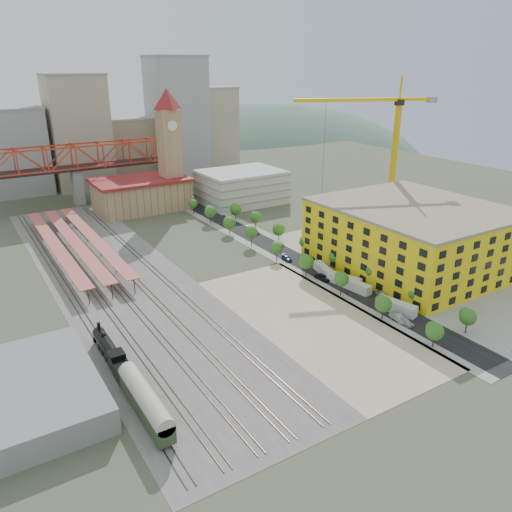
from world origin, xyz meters
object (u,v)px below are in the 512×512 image
site_trailer_c (344,280)px  site_trailer_b (355,286)px  locomotive (112,354)px  site_trailer_d (323,269)px  tower_crane (387,137)px  coach (146,402)px  site_trailer_a (396,307)px  car_0 (405,322)px  clock_tower (169,138)px  construction_building (413,236)px

site_trailer_c → site_trailer_b: bearing=-109.8°
locomotive → site_trailer_c: size_ratio=2.36×
site_trailer_d → site_trailer_b: bearing=-76.3°
site_trailer_c → site_trailer_d: 9.18m
locomotive → tower_crane: (111.22, 36.87, 30.85)m
locomotive → coach: (0.00, -19.57, 1.05)m
site_trailer_b → site_trailer_d: bearing=83.2°
site_trailer_a → car_0: 6.53m
site_trailer_a → site_trailer_d: 28.33m
clock_tower → site_trailer_a: (8.00, -119.19, -27.30)m
construction_building → locomotive: 92.41m
construction_building → site_trailer_c: size_ratio=5.24×
tower_crane → car_0: size_ratio=11.97×
locomotive → tower_crane: size_ratio=0.43×
construction_building → site_trailer_c: (-26.00, -0.05, -8.09)m
site_trailer_d → site_trailer_c: bearing=-76.3°
construction_building → coach: bearing=-165.2°
site_trailer_a → site_trailer_c: site_trailer_a is taller
coach → site_trailer_a: (66.00, 5.05, -1.78)m
coach → car_0: bearing=-0.7°
coach → site_trailer_b: (66.00, 19.79, -1.86)m
construction_building → site_trailer_c: construction_building is taller
construction_building → site_trailer_d: size_ratio=5.64×
construction_building → site_trailer_b: (-26.00, -4.46, -8.10)m
locomotive → site_trailer_a: (66.00, -14.52, -0.73)m
tower_crane → site_trailer_c: size_ratio=5.53×
clock_tower → site_trailer_c: clock_tower is taller
site_trailer_a → site_trailer_c: size_ratio=1.06×
clock_tower → tower_crane: bearing=-51.9°
tower_crane → site_trailer_b: bearing=-141.0°
site_trailer_b → site_trailer_d: size_ratio=1.07×
coach → car_0: (63.00, -0.72, -2.41)m
clock_tower → construction_building: 107.36m
construction_building → locomotive: (-92.00, -4.68, -7.28)m
tower_crane → construction_building: bearing=-120.8°
construction_building → site_trailer_d: (-26.00, 9.13, -8.18)m
site_trailer_a → site_trailer_b: size_ratio=1.06×
coach → site_trailer_c: size_ratio=1.97×
clock_tower → construction_building: size_ratio=1.03×
clock_tower → site_trailer_b: 108.28m
locomotive → tower_crane: tower_crane is taller
car_0 → coach: bearing=-178.7°
site_trailer_c → car_0: 25.10m
tower_crane → site_trailer_c: bearing=-144.5°
locomotive → coach: bearing=-90.0°
construction_building → site_trailer_a: bearing=-143.6°
coach → tower_crane: 128.23m
site_trailer_b → site_trailer_c: 4.41m
tower_crane → site_trailer_b: (-45.22, -36.64, -31.66)m
locomotive → tower_crane: 121.17m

